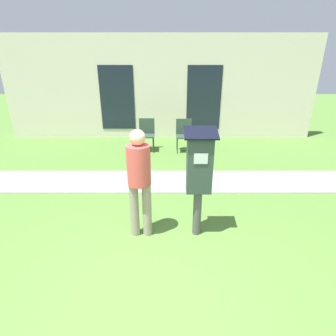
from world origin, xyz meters
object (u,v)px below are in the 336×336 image
Objects in this scene: person_standing at (138,177)px; outdoor_chair_middle at (183,132)px; parking_meter at (198,170)px; outdoor_chair_left at (145,132)px.

outdoor_chair_middle is at bearing 77.22° from person_standing.
parking_meter is 1.01× the size of person_standing.
parking_meter is at bearing -78.39° from outdoor_chair_left.
parking_meter reaches higher than person_standing.
outdoor_chair_middle is at bearing 89.59° from parking_meter.
person_standing is 1.76× the size of outdoor_chair_middle.
outdoor_chair_left is 1.00× the size of outdoor_chair_middle.
person_standing is (-0.81, -0.02, -0.09)m from parking_meter.
person_standing is at bearing -102.03° from outdoor_chair_middle.
person_standing is 4.12m from outdoor_chair_middle.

